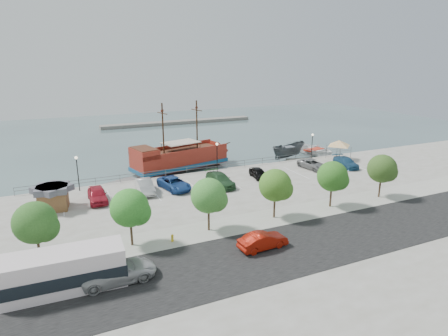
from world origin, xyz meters
name	(u,v)px	position (x,y,z in m)	size (l,w,h in m)	color
ground	(238,194)	(0.00, 0.00, -1.00)	(160.00, 160.00, 0.00)	#3B5053
land_slab	(362,276)	(0.00, -21.00, -0.60)	(100.00, 58.00, 1.20)	gray
street	(321,241)	(0.00, -16.00, 0.01)	(100.00, 8.00, 0.04)	black
sidewalk	(282,216)	(0.00, -10.00, 0.01)	(100.00, 4.00, 0.05)	gray
seawall_railing	(213,167)	(0.00, 7.80, 0.53)	(50.00, 0.06, 1.00)	slate
far_shore	(179,122)	(10.00, 55.00, -0.60)	(40.00, 3.00, 0.80)	gray
pirate_ship	(187,157)	(-1.94, 13.60, 0.80)	(17.38, 8.46, 10.76)	maroon
patrol_boat	(288,152)	(15.29, 11.69, 0.29)	(2.50, 6.64, 2.57)	#3E4346
speedboat	(314,151)	(21.07, 12.18, -0.20)	(5.53, 7.75, 1.61)	white
dock_west	(111,186)	(-14.00, 9.20, -0.79)	(7.41, 2.12, 0.42)	slate
dock_mid	(251,168)	(6.78, 9.20, -0.80)	(6.90, 1.97, 0.39)	gray
dock_east	(307,161)	(17.31, 9.20, -0.81)	(6.68, 1.91, 0.38)	gray
shed	(53,197)	(-20.84, 1.58, 1.36)	(3.48, 3.48, 2.56)	brown
canopy_tent	(339,140)	(20.31, 5.35, 3.09)	(4.53, 4.53, 3.56)	slate
street_van	(119,271)	(-16.89, -14.91, 0.74)	(2.44, 5.29, 1.47)	#AFAFAF
street_sedan	(263,241)	(-5.23, -15.05, 0.70)	(1.48, 4.25, 1.40)	#961508
shuttle_bus	(65,271)	(-20.30, -14.50, 1.35)	(7.98, 3.08, 2.77)	silver
fire_hydrant	(172,238)	(-11.72, -10.80, 0.38)	(0.24, 0.24, 0.70)	gold
lamp_post_left	(77,167)	(-18.00, 6.50, 2.94)	(0.36, 0.36, 4.28)	black
lamp_post_mid	(217,152)	(0.00, 6.50, 2.94)	(0.36, 0.36, 4.28)	black
lamp_post_right	(312,142)	(16.00, 6.50, 2.94)	(0.36, 0.36, 4.28)	black
tree_a	(37,224)	(-21.85, -10.07, 3.30)	(3.30, 3.20, 5.00)	#473321
tree_b	(132,209)	(-14.85, -10.07, 3.30)	(3.30, 3.20, 5.00)	#473321
tree_c	(210,197)	(-7.85, -10.07, 3.30)	(3.30, 3.20, 5.00)	#473321
tree_d	(277,186)	(-0.85, -10.07, 3.30)	(3.30, 3.20, 5.00)	#473321
tree_e	(334,177)	(6.15, -10.07, 3.30)	(3.30, 3.20, 5.00)	#473321
tree_f	(383,169)	(13.15, -10.07, 3.30)	(3.30, 3.20, 5.00)	#473321
parked_car_a	(97,195)	(-16.43, 1.91, 0.81)	(1.91, 4.75, 1.62)	#AC1B2C
parked_car_b	(145,186)	(-10.97, 2.61, 0.80)	(1.69, 4.84, 1.59)	#B1B1B1
parked_car_c	(174,183)	(-7.49, 2.35, 0.74)	(2.45, 5.30, 1.47)	navy
parked_car_d	(220,180)	(-1.89, 1.20, 0.78)	(2.19, 5.38, 1.56)	#2B552F
parked_car_e	(259,173)	(4.08, 2.06, 0.67)	(1.59, 3.96, 1.35)	black
parked_car_g	(313,164)	(13.37, 2.63, 0.68)	(2.25, 4.87, 1.35)	gray
parked_car_h	(346,162)	(18.39, 1.46, 0.71)	(2.00, 4.92, 1.43)	#235174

